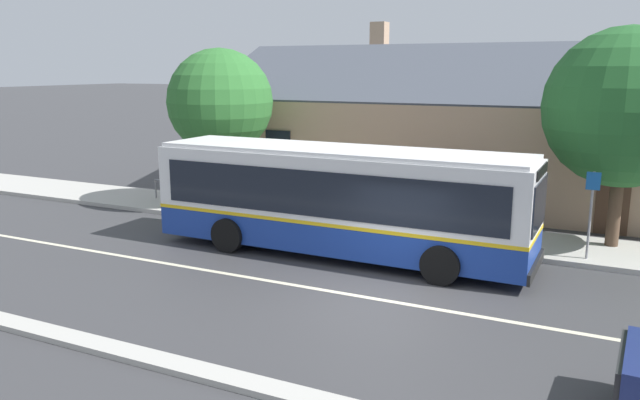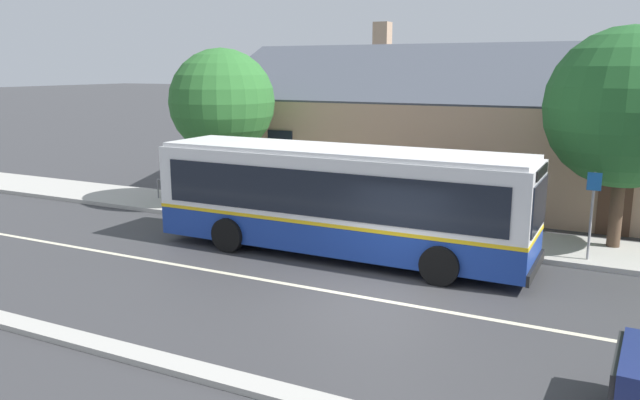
{
  "view_description": "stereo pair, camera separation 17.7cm",
  "coord_description": "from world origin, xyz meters",
  "px_view_note": "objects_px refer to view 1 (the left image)",
  "views": [
    {
      "loc": [
        4.77,
        -12.82,
        5.25
      ],
      "look_at": [
        -2.66,
        2.46,
        1.63
      ],
      "focal_mm": 35.0,
      "sensor_mm": 36.0,
      "label": 1
    },
    {
      "loc": [
        4.93,
        -12.74,
        5.25
      ],
      "look_at": [
        -2.66,
        2.46,
        1.63
      ],
      "focal_mm": 35.0,
      "sensor_mm": 36.0,
      "label": 2
    }
  ],
  "objects_px": {
    "street_tree_secondary": "(220,105)",
    "bench_down_street": "(351,212)",
    "bus_stop_sign": "(591,205)",
    "street_tree_primary": "(625,108)",
    "transit_bus": "(339,198)",
    "bench_by_building": "(239,200)",
    "bike_rack": "(167,186)"
  },
  "relations": [
    {
      "from": "street_tree_secondary",
      "to": "bench_down_street",
      "type": "bearing_deg",
      "value": -7.54
    },
    {
      "from": "bus_stop_sign",
      "to": "street_tree_primary",
      "type": "bearing_deg",
      "value": 71.47
    },
    {
      "from": "transit_bus",
      "to": "street_tree_secondary",
      "type": "bearing_deg",
      "value": 151.24
    },
    {
      "from": "bench_by_building",
      "to": "bike_rack",
      "type": "relative_size",
      "value": 1.37
    },
    {
      "from": "bus_stop_sign",
      "to": "bike_rack",
      "type": "xyz_separation_m",
      "value": [
        -15.37,
        1.19,
        -0.96
      ]
    },
    {
      "from": "transit_bus",
      "to": "street_tree_secondary",
      "type": "distance_m",
      "value": 7.65
    },
    {
      "from": "street_tree_secondary",
      "to": "bike_rack",
      "type": "relative_size",
      "value": 5.14
    },
    {
      "from": "transit_bus",
      "to": "bench_by_building",
      "type": "relative_size",
      "value": 6.85
    },
    {
      "from": "bench_down_street",
      "to": "street_tree_secondary",
      "type": "xyz_separation_m",
      "value": [
        -5.61,
        0.74,
        3.32
      ]
    },
    {
      "from": "street_tree_primary",
      "to": "street_tree_secondary",
      "type": "height_order",
      "value": "street_tree_primary"
    },
    {
      "from": "street_tree_secondary",
      "to": "bike_rack",
      "type": "distance_m",
      "value": 4.08
    },
    {
      "from": "transit_bus",
      "to": "street_tree_primary",
      "type": "relative_size",
      "value": 1.69
    },
    {
      "from": "bench_by_building",
      "to": "bench_down_street",
      "type": "bearing_deg",
      "value": -0.38
    },
    {
      "from": "transit_bus",
      "to": "bike_rack",
      "type": "height_order",
      "value": "transit_bus"
    },
    {
      "from": "bench_down_street",
      "to": "street_tree_secondary",
      "type": "relative_size",
      "value": 0.3
    },
    {
      "from": "bench_down_street",
      "to": "bike_rack",
      "type": "bearing_deg",
      "value": 176.44
    },
    {
      "from": "bench_down_street",
      "to": "street_tree_primary",
      "type": "distance_m",
      "value": 8.67
    },
    {
      "from": "street_tree_secondary",
      "to": "bus_stop_sign",
      "type": "distance_m",
      "value": 13.14
    },
    {
      "from": "street_tree_primary",
      "to": "bus_stop_sign",
      "type": "xyz_separation_m",
      "value": [
        -0.57,
        -1.71,
        -2.51
      ]
    },
    {
      "from": "bench_by_building",
      "to": "street_tree_primary",
      "type": "distance_m",
      "value": 12.81
    },
    {
      "from": "bench_by_building",
      "to": "street_tree_primary",
      "type": "xyz_separation_m",
      "value": [
        12.26,
        1.0,
        3.58
      ]
    },
    {
      "from": "street_tree_primary",
      "to": "bus_stop_sign",
      "type": "bearing_deg",
      "value": -108.53
    },
    {
      "from": "street_tree_primary",
      "to": "bus_stop_sign",
      "type": "distance_m",
      "value": 3.09
    },
    {
      "from": "bench_down_street",
      "to": "bus_stop_sign",
      "type": "height_order",
      "value": "bus_stop_sign"
    },
    {
      "from": "bench_by_building",
      "to": "street_tree_secondary",
      "type": "relative_size",
      "value": 0.27
    },
    {
      "from": "transit_bus",
      "to": "bike_rack",
      "type": "xyz_separation_m",
      "value": [
        -8.92,
        3.28,
        -0.96
      ]
    },
    {
      "from": "transit_bus",
      "to": "bike_rack",
      "type": "bearing_deg",
      "value": 159.8
    },
    {
      "from": "bench_by_building",
      "to": "bus_stop_sign",
      "type": "height_order",
      "value": "bus_stop_sign"
    },
    {
      "from": "transit_bus",
      "to": "street_tree_secondary",
      "type": "relative_size",
      "value": 1.82
    },
    {
      "from": "bench_down_street",
      "to": "bus_stop_sign",
      "type": "xyz_separation_m",
      "value": [
        7.26,
        -0.68,
        1.07
      ]
    },
    {
      "from": "bike_rack",
      "to": "street_tree_secondary",
      "type": "bearing_deg",
      "value": 5.42
    },
    {
      "from": "transit_bus",
      "to": "bench_down_street",
      "type": "height_order",
      "value": "transit_bus"
    }
  ]
}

